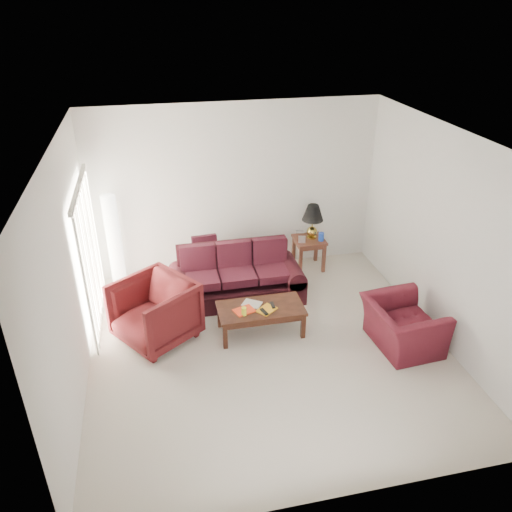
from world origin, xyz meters
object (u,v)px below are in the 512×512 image
at_px(floor_lamp, 114,242).
at_px(armchair_right, 402,325).
at_px(sofa, 236,276).
at_px(end_table, 309,253).
at_px(armchair_left, 155,312).
at_px(coffee_table, 261,320).

distance_m(floor_lamp, armchair_right, 4.76).
height_order(floor_lamp, armchair_right, floor_lamp).
xyz_separation_m(sofa, armchair_right, (2.09, -1.71, -0.10)).
height_order(end_table, armchair_left, armchair_left).
height_order(sofa, floor_lamp, floor_lamp).
relative_size(end_table, floor_lamp, 0.34).
relative_size(end_table, armchair_left, 0.57).
relative_size(end_table, coffee_table, 0.46).
xyz_separation_m(armchair_left, armchair_right, (3.43, -0.91, -0.13)).
bearing_deg(sofa, floor_lamp, 160.82).
relative_size(armchair_left, armchair_right, 0.98).
bearing_deg(coffee_table, armchair_right, -24.78).
bearing_deg(armchair_right, sofa, 46.32).
distance_m(floor_lamp, armchair_left, 1.77).
relative_size(end_table, armchair_right, 0.56).
distance_m(sofa, floor_lamp, 2.12).
distance_m(armchair_right, coffee_table, 2.04).
xyz_separation_m(sofa, end_table, (1.49, 0.78, -0.15)).
xyz_separation_m(armchair_left, coffee_table, (1.53, -0.18, -0.25)).
distance_m(sofa, coffee_table, 1.02).
xyz_separation_m(floor_lamp, armchair_right, (3.99, -2.54, -0.51)).
distance_m(armchair_left, armchair_right, 3.55).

